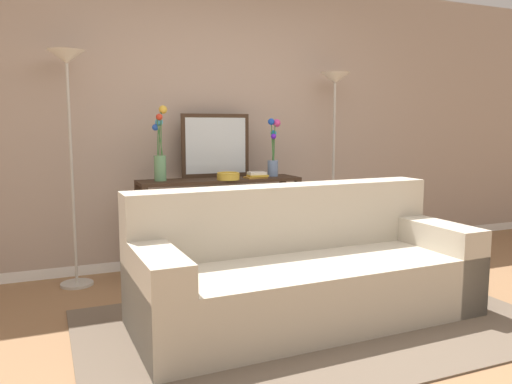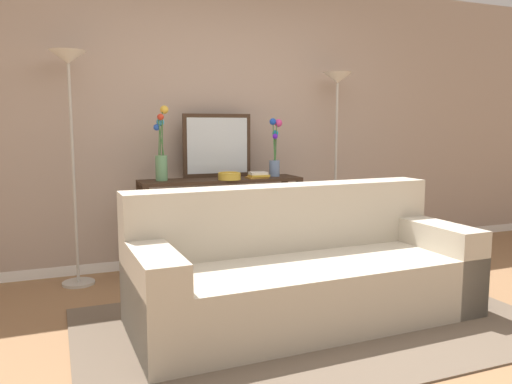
{
  "view_description": "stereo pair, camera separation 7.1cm",
  "coord_description": "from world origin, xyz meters",
  "px_view_note": "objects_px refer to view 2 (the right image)",
  "views": [
    {
      "loc": [
        -1.52,
        -2.4,
        1.29
      ],
      "look_at": [
        -0.03,
        1.13,
        0.79
      ],
      "focal_mm": 35.4,
      "sensor_mm": 36.0,
      "label": 1
    },
    {
      "loc": [
        -1.46,
        -2.43,
        1.29
      ],
      "look_at": [
        -0.03,
        1.13,
        0.79
      ],
      "focal_mm": 35.4,
      "sensor_mm": 36.0,
      "label": 2
    }
  ],
  "objects_px": {
    "book_stack": "(258,175)",
    "console_table": "(222,207)",
    "floor_lamp_right": "(337,113)",
    "floor_lamp_left": "(70,103)",
    "book_row_under_console": "(178,268)",
    "couch": "(302,273)",
    "wall_mirror": "(217,146)",
    "vase_tall_flowers": "(161,152)",
    "fruit_bowl": "(229,176)",
    "vase_short_flowers": "(275,152)"
  },
  "relations": [
    {
      "from": "console_table",
      "to": "vase_short_flowers",
      "type": "relative_size",
      "value": 2.7
    },
    {
      "from": "floor_lamp_right",
      "to": "wall_mirror",
      "type": "bearing_deg",
      "value": 174.76
    },
    {
      "from": "floor_lamp_right",
      "to": "vase_short_flowers",
      "type": "relative_size",
      "value": 3.39
    },
    {
      "from": "floor_lamp_right",
      "to": "fruit_bowl",
      "type": "distance_m",
      "value": 1.29
    },
    {
      "from": "console_table",
      "to": "vase_tall_flowers",
      "type": "xyz_separation_m",
      "value": [
        -0.52,
        0.03,
        0.49
      ]
    },
    {
      "from": "couch",
      "to": "floor_lamp_right",
      "type": "distance_m",
      "value": 2.02
    },
    {
      "from": "vase_tall_flowers",
      "to": "fruit_bowl",
      "type": "distance_m",
      "value": 0.61
    },
    {
      "from": "wall_mirror",
      "to": "book_row_under_console",
      "type": "relative_size",
      "value": 1.76
    },
    {
      "from": "couch",
      "to": "vase_short_flowers",
      "type": "height_order",
      "value": "vase_short_flowers"
    },
    {
      "from": "floor_lamp_left",
      "to": "wall_mirror",
      "type": "relative_size",
      "value": 2.95
    },
    {
      "from": "floor_lamp_right",
      "to": "wall_mirror",
      "type": "relative_size",
      "value": 2.83
    },
    {
      "from": "console_table",
      "to": "book_stack",
      "type": "distance_m",
      "value": 0.43
    },
    {
      "from": "console_table",
      "to": "floor_lamp_left",
      "type": "bearing_deg",
      "value": 177.96
    },
    {
      "from": "book_row_under_console",
      "to": "fruit_bowl",
      "type": "bearing_deg",
      "value": -14.45
    },
    {
      "from": "console_table",
      "to": "book_row_under_console",
      "type": "relative_size",
      "value": 3.98
    },
    {
      "from": "floor_lamp_left",
      "to": "book_row_under_console",
      "type": "relative_size",
      "value": 5.19
    },
    {
      "from": "couch",
      "to": "floor_lamp_right",
      "type": "xyz_separation_m",
      "value": [
        1.04,
        1.33,
        1.11
      ]
    },
    {
      "from": "console_table",
      "to": "vase_short_flowers",
      "type": "bearing_deg",
      "value": 1.74
    },
    {
      "from": "floor_lamp_left",
      "to": "book_stack",
      "type": "relative_size",
      "value": 9.75
    },
    {
      "from": "couch",
      "to": "floor_lamp_left",
      "type": "relative_size",
      "value": 1.23
    },
    {
      "from": "couch",
      "to": "vase_tall_flowers",
      "type": "distance_m",
      "value": 1.66
    },
    {
      "from": "book_stack",
      "to": "fruit_bowl",
      "type": "bearing_deg",
      "value": -176.67
    },
    {
      "from": "console_table",
      "to": "book_row_under_console",
      "type": "height_order",
      "value": "console_table"
    },
    {
      "from": "vase_tall_flowers",
      "to": "console_table",
      "type": "bearing_deg",
      "value": -3.3
    },
    {
      "from": "book_stack",
      "to": "console_table",
      "type": "bearing_deg",
      "value": 162.51
    },
    {
      "from": "couch",
      "to": "console_table",
      "type": "xyz_separation_m",
      "value": [
        -0.15,
        1.29,
        0.27
      ]
    },
    {
      "from": "floor_lamp_right",
      "to": "book_row_under_console",
      "type": "bearing_deg",
      "value": -178.43
    },
    {
      "from": "console_table",
      "to": "floor_lamp_right",
      "type": "bearing_deg",
      "value": 2.1
    },
    {
      "from": "console_table",
      "to": "floor_lamp_right",
      "type": "height_order",
      "value": "floor_lamp_right"
    },
    {
      "from": "vase_tall_flowers",
      "to": "book_stack",
      "type": "xyz_separation_m",
      "value": [
        0.83,
        -0.13,
        -0.21
      ]
    },
    {
      "from": "floor_lamp_right",
      "to": "book_stack",
      "type": "height_order",
      "value": "floor_lamp_right"
    },
    {
      "from": "book_stack",
      "to": "couch",
      "type": "bearing_deg",
      "value": -97.66
    },
    {
      "from": "wall_mirror",
      "to": "vase_tall_flowers",
      "type": "bearing_deg",
      "value": -167.19
    },
    {
      "from": "vase_tall_flowers",
      "to": "vase_short_flowers",
      "type": "bearing_deg",
      "value": -0.77
    },
    {
      "from": "console_table",
      "to": "fruit_bowl",
      "type": "distance_m",
      "value": 0.31
    },
    {
      "from": "fruit_bowl",
      "to": "book_stack",
      "type": "relative_size",
      "value": 1.02
    },
    {
      "from": "console_table",
      "to": "wall_mirror",
      "type": "height_order",
      "value": "wall_mirror"
    },
    {
      "from": "console_table",
      "to": "floor_lamp_right",
      "type": "xyz_separation_m",
      "value": [
        1.19,
        0.04,
        0.84
      ]
    },
    {
      "from": "floor_lamp_right",
      "to": "vase_tall_flowers",
      "type": "xyz_separation_m",
      "value": [
        -1.71,
        -0.01,
        -0.35
      ]
    },
    {
      "from": "floor_lamp_left",
      "to": "floor_lamp_right",
      "type": "bearing_deg",
      "value": 0.0
    },
    {
      "from": "couch",
      "to": "floor_lamp_left",
      "type": "xyz_separation_m",
      "value": [
        -1.38,
        1.33,
        1.16
      ]
    },
    {
      "from": "console_table",
      "to": "book_stack",
      "type": "bearing_deg",
      "value": -17.49
    },
    {
      "from": "vase_short_flowers",
      "to": "couch",
      "type": "bearing_deg",
      "value": -106.1
    },
    {
      "from": "fruit_bowl",
      "to": "book_row_under_console",
      "type": "xyz_separation_m",
      "value": [
        -0.44,
        0.11,
        -0.81
      ]
    },
    {
      "from": "vase_tall_flowers",
      "to": "book_row_under_console",
      "type": "bearing_deg",
      "value": -14.55
    },
    {
      "from": "floor_lamp_right",
      "to": "vase_short_flowers",
      "type": "distance_m",
      "value": 0.76
    },
    {
      "from": "book_stack",
      "to": "book_row_under_console",
      "type": "height_order",
      "value": "book_stack"
    },
    {
      "from": "console_table",
      "to": "wall_mirror",
      "type": "xyz_separation_m",
      "value": [
        0.01,
        0.15,
        0.54
      ]
    },
    {
      "from": "floor_lamp_left",
      "to": "book_row_under_console",
      "type": "xyz_separation_m",
      "value": [
        0.82,
        -0.04,
        -1.42
      ]
    },
    {
      "from": "vase_short_flowers",
      "to": "book_stack",
      "type": "height_order",
      "value": "vase_short_flowers"
    }
  ]
}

